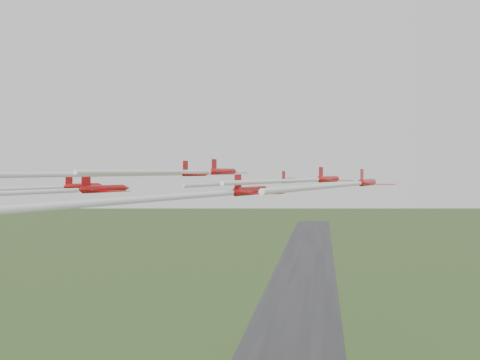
# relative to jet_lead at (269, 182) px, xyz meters

# --- Properties ---
(runway) EXTENTS (38.00, 900.00, 0.04)m
(runway) POSITION_rel_jet_lead_xyz_m (-0.85, 192.23, -60.90)
(runway) COLOR #2D2D2F
(runway) RESTS_ON ground
(jet_lead) EXTENTS (16.48, 49.03, 2.46)m
(jet_lead) POSITION_rel_jet_lead_xyz_m (0.00, 0.00, 0.00)
(jet_lead) COLOR #B61113
(jet_row2_left) EXTENTS (19.42, 67.41, 2.86)m
(jet_row2_left) POSITION_rel_jet_lead_xyz_m (-17.91, -19.22, 1.58)
(jet_row2_left) COLOR #B61113
(jet_row2_right) EXTENTS (17.37, 41.14, 2.62)m
(jet_row2_right) POSITION_rel_jet_lead_xyz_m (8.03, -15.08, 0.58)
(jet_row2_right) COLOR #B61113
(jet_row3_left) EXTENTS (19.86, 52.29, 2.49)m
(jet_row3_left) POSITION_rel_jet_lead_xyz_m (-35.81, -24.92, -0.68)
(jet_row3_left) COLOR #B61113
(jet_row3_mid) EXTENTS (13.70, 40.75, 2.40)m
(jet_row3_mid) POSITION_rel_jet_lead_xyz_m (-7.84, -27.16, 1.91)
(jet_row3_mid) COLOR #B61113
(jet_row3_right) EXTENTS (15.60, 44.77, 2.43)m
(jet_row3_right) POSITION_rel_jet_lead_xyz_m (13.51, -34.16, 0.35)
(jet_row3_right) COLOR #B61113
(jet_row4_left) EXTENTS (21.57, 53.28, 2.61)m
(jet_row4_left) POSITION_rel_jet_lead_xyz_m (-25.49, -43.30, -0.56)
(jet_row4_left) COLOR #B61113
(jet_row4_right) EXTENTS (22.24, 63.01, 2.79)m
(jet_row4_right) POSITION_rel_jet_lead_xyz_m (-4.36, -49.83, -0.63)
(jet_row4_right) COLOR #B61113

